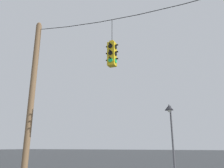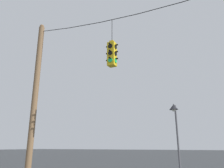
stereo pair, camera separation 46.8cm
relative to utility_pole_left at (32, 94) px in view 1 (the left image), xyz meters
The scene contains 4 objects.
utility_pole_left is the anchor object (origin of this frame).
span_wire 7.45m from the utility_pole_left, ahead, with size 13.33×0.03×0.56m.
traffic_light_over_intersection 4.65m from the utility_pole_left, ahead, with size 0.58×0.58×2.33m.
street_lamp 8.52m from the utility_pole_left, 45.74° to the left, with size 0.55×0.93×4.14m.
Camera 1 is at (1.27, -8.02, 1.52)m, focal length 35.00 mm.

